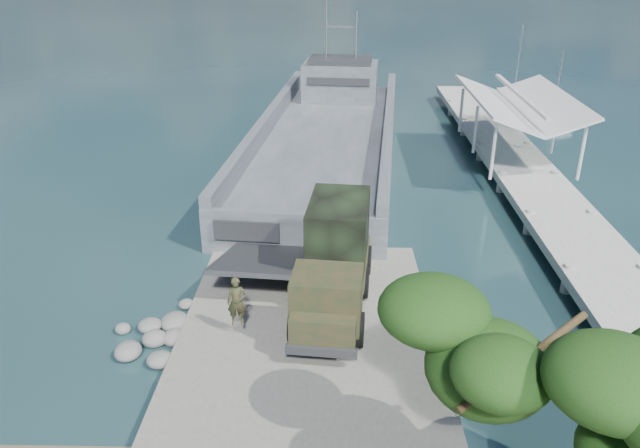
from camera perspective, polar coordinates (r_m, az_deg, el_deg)
The scene contains 10 objects.
ground at distance 24.90m, azimuth -1.13°, elevation -10.76°, with size 1400.00×1400.00×0.00m, color #1B3D42.
boat_ramp at distance 23.95m, azimuth -1.22°, elevation -11.67°, with size 10.00×18.00×0.50m, color slate.
shoreline_rocks at distance 26.26m, azimuth -14.93°, elevation -9.62°, with size 3.20×5.60×0.90m, color slate, non-canonical shape.
pier at distance 42.81m, azimuth 17.60°, elevation 6.20°, with size 6.40×44.00×6.10m.
landing_craft at distance 44.47m, azimuth 0.62°, elevation 7.09°, with size 12.26×36.80×10.75m.
military_truck at distance 25.56m, azimuth 1.37°, elevation -3.25°, with size 3.50×8.70×3.93m.
soldier at distance 24.20m, azimuth -7.56°, elevation -7.85°, with size 0.74×0.49×2.02m, color #1E321C.
sailboat_near at distance 57.41m, azimuth 20.56°, elevation 9.06°, with size 1.74×5.05×6.06m.
sailboat_far at distance 62.88m, azimuth 17.31°, elevation 10.87°, with size 1.83×6.01×7.29m.
overhang_tree at distance 15.28m, azimuth 23.16°, elevation -12.92°, with size 7.78×7.17×7.07m.
Camera 1 is at (0.86, -20.19, 14.54)m, focal length 35.00 mm.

